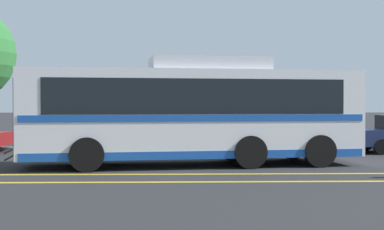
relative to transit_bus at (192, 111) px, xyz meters
The scene contains 7 objects.
ground_plane 1.78m from the transit_bus, 137.68° to the left, with size 220.00×220.00×0.00m, color #262628.
lane_strip_0 2.79m from the transit_bus, 90.40° to the right, with size 0.20×30.51×0.01m, color gold.
lane_strip_1 4.08m from the transit_bus, 90.24° to the right, with size 0.20×30.51×0.01m, color gold.
curb_strip 5.75m from the transit_bus, 90.16° to the left, with size 38.51×0.36×0.15m, color #99999E.
transit_bus is the anchor object (origin of this frame).
parked_car_1 5.36m from the transit_bus, 126.92° to the left, with size 4.68×2.08×1.29m.
parked_car_2 5.27m from the transit_bus, 55.17° to the left, with size 4.59×2.04×1.39m.
Camera 1 is at (-0.13, -17.27, 1.94)m, focal length 50.00 mm.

